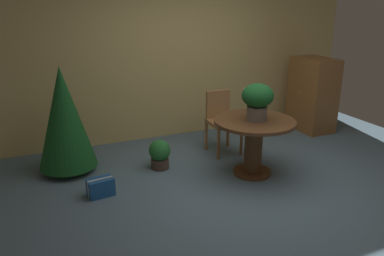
# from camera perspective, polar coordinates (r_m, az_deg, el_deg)

# --- Properties ---
(ground_plane) EXTENTS (6.60, 6.60, 0.00)m
(ground_plane) POSITION_cam_1_polar(r_m,az_deg,el_deg) (4.72, 8.62, -8.69)
(ground_plane) COLOR slate
(back_wall_panel) EXTENTS (6.00, 0.10, 2.60)m
(back_wall_panel) POSITION_cam_1_polar(r_m,az_deg,el_deg) (6.22, -1.68, 10.75)
(back_wall_panel) COLOR tan
(back_wall_panel) RESTS_ON ground_plane
(round_dining_table) EXTENTS (1.00, 1.00, 0.72)m
(round_dining_table) POSITION_cam_1_polar(r_m,az_deg,el_deg) (4.91, 9.03, -1.39)
(round_dining_table) COLOR brown
(round_dining_table) RESTS_ON ground_plane
(flower_vase) EXTENTS (0.39, 0.39, 0.45)m
(flower_vase) POSITION_cam_1_polar(r_m,az_deg,el_deg) (4.75, 9.57, 4.22)
(flower_vase) COLOR #665B51
(flower_vase) RESTS_ON round_dining_table
(wooden_chair_far) EXTENTS (0.41, 0.44, 0.88)m
(wooden_chair_far) POSITION_cam_1_polar(r_m,az_deg,el_deg) (5.61, 4.34, 1.45)
(wooden_chair_far) COLOR #9E6B3D
(wooden_chair_far) RESTS_ON ground_plane
(holiday_tree) EXTENTS (0.73, 0.73, 1.37)m
(holiday_tree) POSITION_cam_1_polar(r_m,az_deg,el_deg) (5.10, -18.18, 1.44)
(holiday_tree) COLOR brown
(holiday_tree) RESTS_ON ground_plane
(gift_box_blue) EXTENTS (0.31, 0.21, 0.21)m
(gift_box_blue) POSITION_cam_1_polar(r_m,az_deg,el_deg) (4.58, -13.21, -8.42)
(gift_box_blue) COLOR #1E569E
(gift_box_blue) RESTS_ON ground_plane
(wooden_cabinet) EXTENTS (0.52, 0.74, 1.21)m
(wooden_cabinet) POSITION_cam_1_polar(r_m,az_deg,el_deg) (6.83, 17.22, 4.70)
(wooden_cabinet) COLOR brown
(wooden_cabinet) RESTS_ON ground_plane
(potted_plant) EXTENTS (0.28, 0.28, 0.39)m
(potted_plant) POSITION_cam_1_polar(r_m,az_deg,el_deg) (5.12, -4.74, -3.76)
(potted_plant) COLOR #4C382D
(potted_plant) RESTS_ON ground_plane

